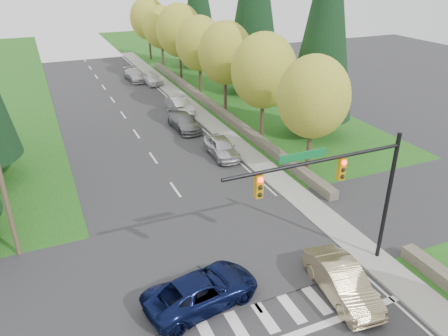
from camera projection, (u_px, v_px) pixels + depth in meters
grass_east at (305, 137)px, 37.12m from camera, size 14.00×110.00×0.06m
cross_street at (220, 253)px, 22.55m from camera, size 120.00×8.00×0.10m
sidewalk_east at (230, 139)px, 36.56m from camera, size 1.80×80.00×0.13m
curb_east at (221, 141)px, 36.25m from camera, size 0.20×80.00×0.13m
stone_wall_north at (213, 106)px, 43.65m from camera, size 0.70×40.00×0.70m
traffic_signal at (343, 181)px, 19.06m from camera, size 8.70×0.37×6.80m
decid_tree_0 at (313, 97)px, 28.38m from camera, size 4.80×4.80×8.37m
decid_tree_1 at (264, 71)px, 34.10m from camera, size 5.20×5.20×8.80m
decid_tree_2 at (225, 53)px, 39.75m from camera, size 5.00×5.00×8.82m
decid_tree_3 at (199, 44)px, 45.68m from camera, size 5.00×5.00×8.55m
decid_tree_4 at (179, 30)px, 51.32m from camera, size 5.40×5.40×9.18m
decid_tree_5 at (161, 27)px, 57.26m from camera, size 4.80×4.80×8.30m
decid_tree_6 at (148, 19)px, 62.93m from camera, size 5.20×5.20×8.86m
conifer_e_a at (327, 16)px, 33.24m from camera, size 5.44×5.44×17.80m
sedan_champagne at (342, 281)px, 19.45m from camera, size 2.14×4.84×1.55m
suv_navy at (202, 290)px, 18.98m from camera, size 5.53×3.27×1.44m
parked_car_a at (222, 147)px, 33.24m from camera, size 1.90×4.44×1.50m
parked_car_b at (184, 122)px, 38.53m from camera, size 2.10×4.82×1.38m
parked_car_c at (180, 106)px, 42.59m from camera, size 1.76×4.55×1.48m
parked_car_d at (152, 78)px, 52.42m from camera, size 2.11×4.43×1.46m
parked_car_e at (135, 75)px, 53.93m from camera, size 2.27×4.88×1.38m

